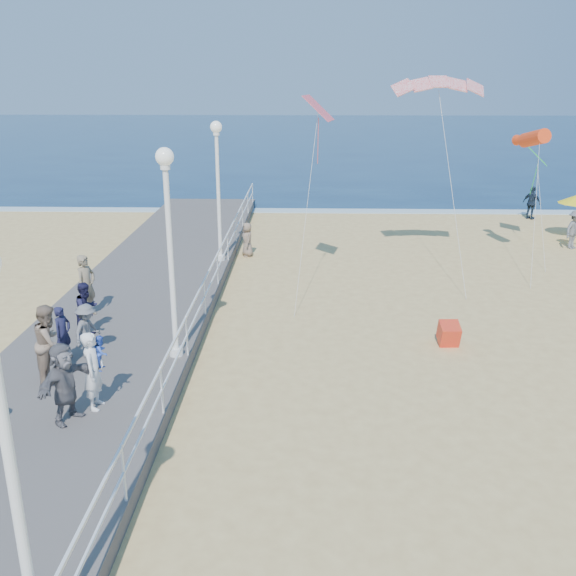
{
  "coord_description": "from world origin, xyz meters",
  "views": [
    {
      "loc": [
        -2.02,
        -15.18,
        7.33
      ],
      "look_at": [
        -2.5,
        2.0,
        1.6
      ],
      "focal_mm": 40.0,
      "sensor_mm": 36.0,
      "label": 1
    }
  ],
  "objects_px": {
    "woman_holding_toddler": "(94,370)",
    "spectator_5": "(65,383)",
    "spectator_7": "(87,310)",
    "beach_walker_c": "(247,239)",
    "beach_walker_a": "(575,229)",
    "spectator_1": "(50,343)",
    "spectator_2": "(87,331)",
    "lamp_post_far": "(218,177)",
    "lamp_post_mid": "(169,233)",
    "beach_walker_b": "(532,203)",
    "spectator_6": "(87,286)",
    "toddler_held": "(101,352)",
    "box_kite": "(449,336)",
    "spectator_0": "(63,333)",
    "lamp_post_near": "(4,423)"
  },
  "relations": [
    {
      "from": "woman_holding_toddler",
      "to": "toddler_held",
      "type": "distance_m",
      "value": 0.42
    },
    {
      "from": "spectator_2",
      "to": "spectator_7",
      "type": "relative_size",
      "value": 0.92
    },
    {
      "from": "beach_walker_a",
      "to": "box_kite",
      "type": "xyz_separation_m",
      "value": [
        -7.75,
        -10.95,
        -0.56
      ]
    },
    {
      "from": "spectator_5",
      "to": "spectator_7",
      "type": "distance_m",
      "value": 4.71
    },
    {
      "from": "lamp_post_mid",
      "to": "spectator_2",
      "type": "xyz_separation_m",
      "value": [
        -2.23,
        -0.15,
        -2.55
      ]
    },
    {
      "from": "toddler_held",
      "to": "spectator_2",
      "type": "distance_m",
      "value": 2.79
    },
    {
      "from": "beach_walker_b",
      "to": "spectator_6",
      "type": "bearing_deg",
      "value": 90.3
    },
    {
      "from": "lamp_post_near",
      "to": "toddler_held",
      "type": "xyz_separation_m",
      "value": [
        -1.05,
        6.37,
        -2.02
      ]
    },
    {
      "from": "box_kite",
      "to": "beach_walker_b",
      "type": "bearing_deg",
      "value": 62.62
    },
    {
      "from": "toddler_held",
      "to": "spectator_6",
      "type": "relative_size",
      "value": 0.41
    },
    {
      "from": "woman_holding_toddler",
      "to": "spectator_5",
      "type": "relative_size",
      "value": 1.0
    },
    {
      "from": "toddler_held",
      "to": "spectator_0",
      "type": "bearing_deg",
      "value": 37.06
    },
    {
      "from": "lamp_post_mid",
      "to": "spectator_2",
      "type": "height_order",
      "value": "lamp_post_mid"
    },
    {
      "from": "lamp_post_far",
      "to": "spectator_1",
      "type": "relative_size",
      "value": 2.84
    },
    {
      "from": "lamp_post_mid",
      "to": "lamp_post_far",
      "type": "height_order",
      "value": "same"
    },
    {
      "from": "spectator_7",
      "to": "lamp_post_far",
      "type": "bearing_deg",
      "value": 4.79
    },
    {
      "from": "lamp_post_mid",
      "to": "beach_walker_a",
      "type": "relative_size",
      "value": 3.08
    },
    {
      "from": "beach_walker_b",
      "to": "spectator_7",
      "type": "bearing_deg",
      "value": 93.8
    },
    {
      "from": "box_kite",
      "to": "lamp_post_far",
      "type": "bearing_deg",
      "value": 133.12
    },
    {
      "from": "toddler_held",
      "to": "beach_walker_b",
      "type": "distance_m",
      "value": 26.96
    },
    {
      "from": "woman_holding_toddler",
      "to": "spectator_1",
      "type": "relative_size",
      "value": 0.94
    },
    {
      "from": "woman_holding_toddler",
      "to": "spectator_7",
      "type": "xyz_separation_m",
      "value": [
        -1.48,
        4.01,
        -0.1
      ]
    },
    {
      "from": "spectator_6",
      "to": "box_kite",
      "type": "relative_size",
      "value": 3.15
    },
    {
      "from": "lamp_post_far",
      "to": "spectator_5",
      "type": "height_order",
      "value": "lamp_post_far"
    },
    {
      "from": "lamp_post_far",
      "to": "lamp_post_mid",
      "type": "bearing_deg",
      "value": -90.0
    },
    {
      "from": "toddler_held",
      "to": "spectator_2",
      "type": "bearing_deg",
      "value": 25.34
    },
    {
      "from": "lamp_post_far",
      "to": "beach_walker_b",
      "type": "relative_size",
      "value": 3.05
    },
    {
      "from": "woman_holding_toddler",
      "to": "beach_walker_c",
      "type": "relative_size",
      "value": 1.22
    },
    {
      "from": "lamp_post_mid",
      "to": "spectator_2",
      "type": "bearing_deg",
      "value": -176.07
    },
    {
      "from": "toddler_held",
      "to": "spectator_6",
      "type": "bearing_deg",
      "value": 21.52
    },
    {
      "from": "spectator_5",
      "to": "box_kite",
      "type": "height_order",
      "value": "spectator_5"
    },
    {
      "from": "woman_holding_toddler",
      "to": "beach_walker_a",
      "type": "distance_m",
      "value": 22.54
    },
    {
      "from": "spectator_7",
      "to": "beach_walker_c",
      "type": "height_order",
      "value": "spectator_7"
    },
    {
      "from": "spectator_2",
      "to": "spectator_6",
      "type": "height_order",
      "value": "spectator_6"
    },
    {
      "from": "lamp_post_far",
      "to": "spectator_1",
      "type": "distance_m",
      "value": 11.03
    },
    {
      "from": "spectator_1",
      "to": "spectator_2",
      "type": "bearing_deg",
      "value": -25.36
    },
    {
      "from": "spectator_0",
      "to": "beach_walker_a",
      "type": "distance_m",
      "value": 22.19
    },
    {
      "from": "spectator_0",
      "to": "beach_walker_a",
      "type": "height_order",
      "value": "spectator_0"
    },
    {
      "from": "spectator_0",
      "to": "spectator_5",
      "type": "height_order",
      "value": "spectator_5"
    },
    {
      "from": "lamp_post_near",
      "to": "lamp_post_mid",
      "type": "xyz_separation_m",
      "value": [
        0.0,
        9.0,
        0.0
      ]
    },
    {
      "from": "spectator_0",
      "to": "beach_walker_a",
      "type": "xyz_separation_m",
      "value": [
        17.96,
        13.03,
        -0.25
      ]
    },
    {
      "from": "box_kite",
      "to": "beach_walker_c",
      "type": "bearing_deg",
      "value": 122.58
    },
    {
      "from": "woman_holding_toddler",
      "to": "spectator_0",
      "type": "distance_m",
      "value": 2.92
    },
    {
      "from": "lamp_post_near",
      "to": "beach_walker_c",
      "type": "distance_m",
      "value": 20.29
    },
    {
      "from": "lamp_post_far",
      "to": "spectator_6",
      "type": "height_order",
      "value": "lamp_post_far"
    },
    {
      "from": "toddler_held",
      "to": "beach_walker_a",
      "type": "height_order",
      "value": "toddler_held"
    },
    {
      "from": "spectator_0",
      "to": "beach_walker_b",
      "type": "relative_size",
      "value": 0.82
    },
    {
      "from": "woman_holding_toddler",
      "to": "spectator_5",
      "type": "height_order",
      "value": "woman_holding_toddler"
    },
    {
      "from": "lamp_post_far",
      "to": "spectator_7",
      "type": "relative_size",
      "value": 3.41
    },
    {
      "from": "beach_walker_b",
      "to": "spectator_1",
      "type": "bearing_deg",
      "value": 97.87
    }
  ]
}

